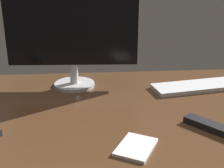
# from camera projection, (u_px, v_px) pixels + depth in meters

# --- Properties ---
(desk) EXTENTS (1.40, 0.84, 0.02)m
(desk) POSITION_uv_depth(u_px,v_px,m) (110.00, 110.00, 1.14)
(desk) COLOR #4C301C
(desk) RESTS_ON ground
(monitor) EXTENTS (0.55, 0.18, 0.43)m
(monitor) POSITION_uv_depth(u_px,v_px,m) (72.00, 32.00, 1.26)
(monitor) COLOR silver
(monitor) RESTS_ON desk
(keyboard) EXTENTS (0.42, 0.19, 0.02)m
(keyboard) POSITION_uv_depth(u_px,v_px,m) (199.00, 86.00, 1.31)
(keyboard) COLOR silver
(keyboard) RESTS_ON desk
(tv_remote) EXTENTS (0.15, 0.17, 0.02)m
(tv_remote) POSITION_uv_depth(u_px,v_px,m) (211.00, 127.00, 0.97)
(tv_remote) COLOR black
(tv_remote) RESTS_ON desk
(notepad) EXTENTS (0.14, 0.16, 0.01)m
(notepad) POSITION_uv_depth(u_px,v_px,m) (136.00, 147.00, 0.86)
(notepad) COLOR white
(notepad) RESTS_ON desk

